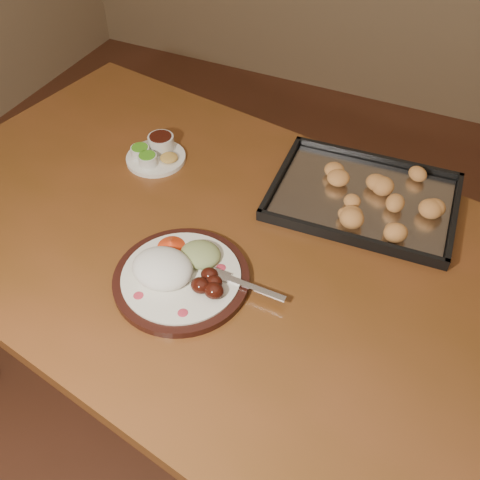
% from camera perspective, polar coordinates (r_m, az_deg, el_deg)
% --- Properties ---
extents(ground, '(4.00, 4.00, 0.00)m').
position_cam_1_polar(ground, '(1.77, 3.87, -19.09)').
color(ground, brown).
rests_on(ground, ground).
extents(dining_table, '(1.63, 1.14, 0.75)m').
position_cam_1_polar(dining_table, '(1.27, -2.94, -2.45)').
color(dining_table, brown).
rests_on(dining_table, ground).
extents(dinner_plate, '(0.36, 0.28, 0.06)m').
position_cam_1_polar(dinner_plate, '(1.10, -6.54, -3.50)').
color(dinner_plate, black).
rests_on(dinner_plate, dining_table).
extents(condiment_saucer, '(0.15, 0.15, 0.05)m').
position_cam_1_polar(condiment_saucer, '(1.41, -9.00, 9.17)').
color(condiment_saucer, white).
rests_on(condiment_saucer, dining_table).
extents(baking_tray, '(0.45, 0.34, 0.04)m').
position_cam_1_polar(baking_tray, '(1.30, 13.04, 4.61)').
color(baking_tray, black).
rests_on(baking_tray, dining_table).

